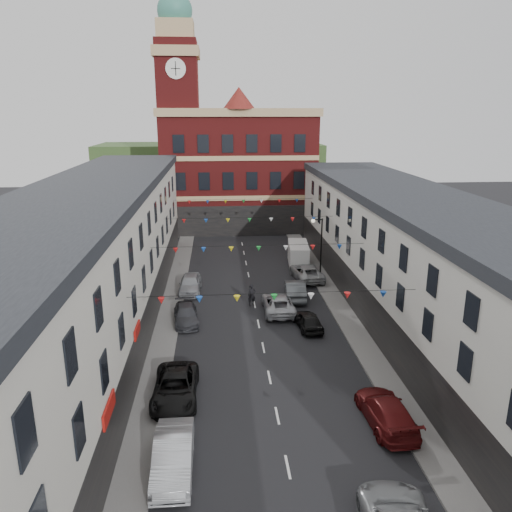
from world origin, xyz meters
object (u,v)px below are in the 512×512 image
object	(u,v)px
car_left_c	(175,387)
car_right_e	(295,290)
street_lamp	(319,240)
car_right_d	(308,320)
moving_car	(278,303)
white_van	(298,254)
car_left_b	(173,456)
car_left_e	(190,284)
pedestrian	(252,295)
car_right_f	(307,272)
car_left_d	(186,315)
car_right_c	(386,411)

from	to	relation	value
car_left_c	car_right_e	xyz separation A→B (m)	(9.10, 15.16, 0.05)
street_lamp	car_right_d	distance (m)	11.97
moving_car	white_van	bearing A→B (deg)	-105.69
car_left_b	car_left_e	bearing A→B (deg)	90.23
car_left_e	white_van	world-z (taller)	white_van
car_right_d	pedestrian	bearing A→B (deg)	-58.01
street_lamp	car_right_e	xyz separation A→B (m)	(-2.95, -4.80, -3.12)
car_right_f	car_left_d	bearing A→B (deg)	35.90
street_lamp	pedestrian	bearing A→B (deg)	-137.62
car_left_b	moving_car	distance (m)	19.41
street_lamp	car_left_e	distance (m)	12.71
white_van	car_left_b	bearing A→B (deg)	-103.57
car_left_b	moving_car	world-z (taller)	car_left_b
street_lamp	car_right_c	size ratio (longest dim) A/B	1.16
car_right_c	white_van	world-z (taller)	white_van
street_lamp	car_left_c	xyz separation A→B (m)	(-12.05, -19.97, -3.16)
car_left_c	car_left_d	size ratio (longest dim) A/B	1.20
car_right_d	pedestrian	size ratio (longest dim) A/B	2.11
street_lamp	car_left_b	bearing A→B (deg)	-114.34
car_right_d	white_van	xyz separation A→B (m)	(1.87, 16.17, 0.47)
car_left_d	car_right_e	distance (m)	10.15
street_lamp	car_right_c	distance (m)	23.39
car_left_d	pedestrian	size ratio (longest dim) A/B	2.41
car_left_c	car_left_d	distance (m)	10.67
car_left_e	car_right_d	distance (m)	12.51
car_left_c	car_right_f	distance (m)	22.84
car_right_c	car_right_d	bearing A→B (deg)	-83.78
street_lamp	car_left_c	world-z (taller)	street_lamp
car_left_c	pedestrian	bearing A→B (deg)	69.50
car_right_c	car_right_d	xyz separation A→B (m)	(-1.90, 12.01, -0.08)
car_left_c	car_right_d	world-z (taller)	car_left_c
white_van	pedestrian	bearing A→B (deg)	-111.57
car_left_b	car_right_e	size ratio (longest dim) A/B	1.03
car_right_c	pedestrian	world-z (taller)	pedestrian
car_left_b	white_van	distance (m)	32.66
car_left_e	car_right_c	xyz separation A→B (m)	(11.00, -20.59, -0.05)
car_left_c	car_right_c	size ratio (longest dim) A/B	1.03
car_left_d	white_van	world-z (taller)	white_van
car_left_c	pedestrian	size ratio (longest dim) A/B	2.88
car_right_c	car_right_f	bearing A→B (deg)	-92.76
car_right_c	white_van	xyz separation A→B (m)	(-0.03, 28.18, 0.38)
car_left_d	moving_car	world-z (taller)	moving_car
car_right_c	pedestrian	xyz separation A→B (m)	(-5.74, 16.95, 0.18)
moving_car	car_right_f	bearing A→B (deg)	-115.06
car_right_c	car_right_e	distance (m)	18.45
car_left_b	car_left_e	xyz separation A→B (m)	(-0.35, 23.30, -0.01)
car_left_b	white_van	world-z (taller)	white_van
car_left_d	car_right_d	distance (m)	9.29
car_left_d	car_right_d	xyz separation A→B (m)	(9.10, -1.84, 0.02)
car_left_e	car_right_d	bearing A→B (deg)	-41.48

